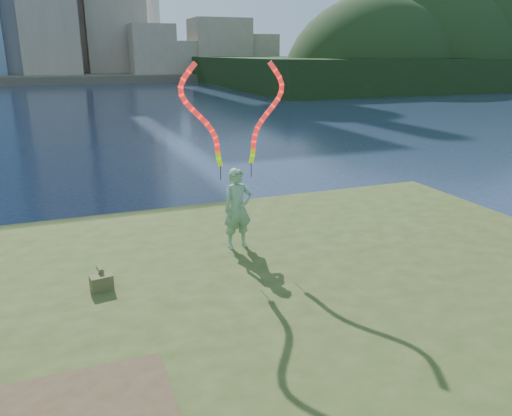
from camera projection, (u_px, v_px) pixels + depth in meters
name	position (u px, v px, depth m)	size (l,w,h in m)	color
ground	(178.00, 334.00, 8.72)	(320.00, 320.00, 0.00)	#19263F
grassy_knoll	(215.00, 399.00, 6.58)	(20.00, 18.00, 0.80)	#344217
far_shore	(67.00, 75.00, 93.17)	(320.00, 40.00, 1.20)	#4E4939
wooded_hill	(453.00, 81.00, 82.49)	(78.00, 50.00, 63.00)	black
woman_with_ribbons	(237.00, 182.00, 10.10)	(2.07, 0.45, 4.06)	#1C6722
canvas_bag	(101.00, 282.00, 8.57)	(0.40, 0.45, 0.35)	#434422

